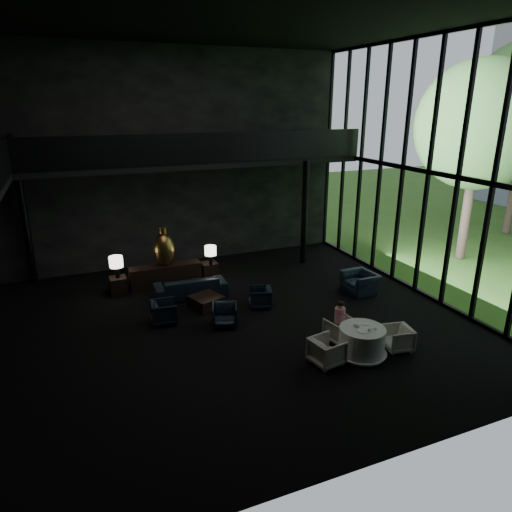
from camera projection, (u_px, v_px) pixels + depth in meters
name	position (u px, v px, depth m)	size (l,w,h in m)	color
floor	(220.00, 327.00, 12.97)	(14.00, 12.00, 0.02)	black
ceiling	(211.00, 13.00, 10.40)	(14.00, 12.00, 0.02)	black
wall_back	(167.00, 161.00, 16.94)	(14.00, 0.04, 8.00)	black
wall_front	(346.00, 256.00, 6.44)	(14.00, 0.04, 8.00)	black
curtain_wall	(429.00, 172.00, 14.21)	(0.20, 12.00, 8.00)	black
mezzanine_back	(200.00, 162.00, 16.42)	(12.00, 2.00, 0.25)	black
railing_back	(207.00, 148.00, 15.36)	(12.00, 0.06, 1.00)	black
column_nw	(26.00, 228.00, 15.50)	(0.24, 0.24, 4.00)	black
column_ne	(305.00, 213.00, 17.57)	(0.24, 0.24, 4.00)	black
tree_near	(480.00, 125.00, 17.03)	(4.80, 4.80, 7.65)	#382D23
console	(166.00, 275.00, 15.73)	(2.42, 0.55, 0.77)	black
bronze_urn	(164.00, 249.00, 15.44)	(0.72, 0.72, 1.34)	#9D5827
side_table_left	(118.00, 286.00, 15.11)	(0.53, 0.53, 0.58)	black
table_lamp_left	(116.00, 263.00, 14.82)	(0.44, 0.44, 0.74)	black
side_table_right	(209.00, 271.00, 16.42)	(0.55, 0.55, 0.61)	black
table_lamp_right	(210.00, 251.00, 15.99)	(0.41, 0.41, 0.68)	black
sofa	(190.00, 282.00, 14.86)	(2.55, 0.74, 1.00)	black
lounge_armchair_west	(164.00, 312.00, 13.12)	(0.66, 0.62, 0.68)	black
lounge_armchair_east	(260.00, 297.00, 14.16)	(0.59, 0.55, 0.61)	black
lounge_armchair_south	(225.00, 315.00, 12.94)	(0.63, 0.59, 0.65)	black
window_armchair	(360.00, 279.00, 15.18)	(1.06, 0.69, 0.92)	black
coffee_table	(206.00, 302.00, 14.14)	(0.85, 0.85, 0.38)	black
dining_table	(362.00, 343.00, 11.43)	(1.29, 1.29, 0.75)	white
dining_chair_north	(340.00, 330.00, 12.10)	(0.64, 0.60, 0.66)	beige
dining_chair_east	(397.00, 339.00, 11.70)	(0.59, 0.55, 0.61)	beige
dining_chair_west	(327.00, 351.00, 11.04)	(0.69, 0.65, 0.71)	#ACA99D
child	(340.00, 312.00, 12.17)	(0.28, 0.28, 0.61)	#CE929F
plate_a	(363.00, 331.00, 11.13)	(0.26, 0.26, 0.02)	white
plate_b	(365.00, 324.00, 11.51)	(0.21, 0.21, 0.01)	white
saucer	(375.00, 328.00, 11.30)	(0.14, 0.14, 0.01)	white
coffee_cup	(375.00, 328.00, 11.21)	(0.07, 0.07, 0.06)	white
cereal_bowl	(357.00, 325.00, 11.37)	(0.15, 0.15, 0.08)	white
cream_pot	(369.00, 329.00, 11.15)	(0.07, 0.07, 0.08)	#99999E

